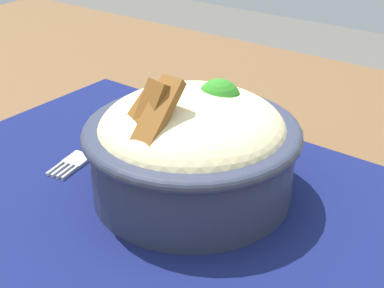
{
  "coord_description": "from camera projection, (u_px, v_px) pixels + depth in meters",
  "views": [
    {
      "loc": [
        -0.3,
        0.32,
        0.98
      ],
      "look_at": [
        -0.05,
        -0.02,
        0.76
      ],
      "focal_mm": 51.27,
      "sensor_mm": 36.0,
      "label": 1
    }
  ],
  "objects": [
    {
      "name": "table",
      "position": [
        140.0,
        235.0,
        0.54
      ],
      "size": [
        1.38,
        0.89,
        0.7
      ],
      "color": "brown",
      "rests_on": "ground_plane"
    },
    {
      "name": "fork",
      "position": [
        90.0,
        150.0,
        0.57
      ],
      "size": [
        0.04,
        0.13,
        0.0
      ],
      "color": "#B3B3B3",
      "rests_on": "placemat"
    },
    {
      "name": "placemat",
      "position": [
        148.0,
        190.0,
        0.51
      ],
      "size": [
        0.47,
        0.36,
        0.0
      ],
      "primitive_type": "cube",
      "rotation": [
        0.0,
        0.0,
        -0.02
      ],
      "color": "#11194C",
      "rests_on": "table"
    },
    {
      "name": "bowl",
      "position": [
        192.0,
        145.0,
        0.48
      ],
      "size": [
        0.19,
        0.19,
        0.12
      ],
      "color": "#2D3347",
      "rests_on": "placemat"
    }
  ]
}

